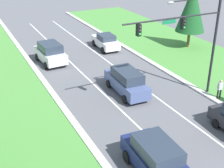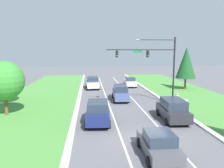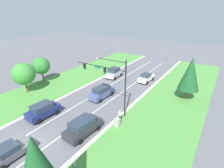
{
  "view_description": "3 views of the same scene",
  "coord_description": "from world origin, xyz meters",
  "px_view_note": "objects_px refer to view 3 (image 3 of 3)",
  "views": [
    {
      "loc": [
        -11.66,
        -6.77,
        11.92
      ],
      "look_at": [
        -2.21,
        11.96,
        1.99
      ],
      "focal_mm": 50.0,
      "sensor_mm": 36.0,
      "label": 1
    },
    {
      "loc": [
        -4.12,
        -15.09,
        6.58
      ],
      "look_at": [
        -1.12,
        14.06,
        2.17
      ],
      "focal_mm": 35.0,
      "sensor_mm": 36.0,
      "label": 2
    },
    {
      "loc": [
        16.26,
        -8.04,
        14.01
      ],
      "look_at": [
        0.77,
        15.58,
        2.04
      ],
      "focal_mm": 28.0,
      "sensor_mm": 36.0,
      "label": 3
    }
  ],
  "objects_px": {
    "white_sedan": "(146,77)",
    "pedestrian": "(120,115)",
    "graphite_sedan": "(10,152)",
    "utility_cabinet": "(117,123)",
    "oak_far_left_tree": "(24,74)",
    "charcoal_suv": "(83,127)",
    "fire_hydrant": "(75,165)",
    "navy_suv": "(43,110)",
    "slate_blue_suv": "(102,92)",
    "conifer_far_right_tree": "(190,74)",
    "silver_suv": "(114,73)",
    "traffic_signal_mast": "(111,77)",
    "oak_near_left_tree": "(41,66)"
  },
  "relations": [
    {
      "from": "navy_suv",
      "to": "oak_far_left_tree",
      "type": "xyz_separation_m",
      "value": [
        -9.26,
        3.39,
        2.58
      ]
    },
    {
      "from": "fire_hydrant",
      "to": "oak_near_left_tree",
      "type": "xyz_separation_m",
      "value": [
        -21.04,
        12.22,
        3.24
      ]
    },
    {
      "from": "navy_suv",
      "to": "pedestrian",
      "type": "bearing_deg",
      "value": 30.78
    },
    {
      "from": "oak_near_left_tree",
      "to": "pedestrian",
      "type": "bearing_deg",
      "value": -8.93
    },
    {
      "from": "pedestrian",
      "to": "oak_far_left_tree",
      "type": "xyz_separation_m",
      "value": [
        -18.84,
        -1.65,
        2.71
      ]
    },
    {
      "from": "white_sedan",
      "to": "oak_far_left_tree",
      "type": "distance_m",
      "value": 23.62
    },
    {
      "from": "traffic_signal_mast",
      "to": "silver_suv",
      "type": "xyz_separation_m",
      "value": [
        -7.44,
        12.56,
        -4.4
      ]
    },
    {
      "from": "silver_suv",
      "to": "oak_near_left_tree",
      "type": "bearing_deg",
      "value": -139.15
    },
    {
      "from": "silver_suv",
      "to": "slate_blue_suv",
      "type": "relative_size",
      "value": 0.91
    },
    {
      "from": "silver_suv",
      "to": "fire_hydrant",
      "type": "bearing_deg",
      "value": -69.39
    },
    {
      "from": "slate_blue_suv",
      "to": "oak_far_left_tree",
      "type": "relative_size",
      "value": 0.92
    },
    {
      "from": "white_sedan",
      "to": "oak_far_left_tree",
      "type": "relative_size",
      "value": 0.83
    },
    {
      "from": "charcoal_suv",
      "to": "fire_hydrant",
      "type": "distance_m",
      "value": 5.06
    },
    {
      "from": "white_sedan",
      "to": "pedestrian",
      "type": "relative_size",
      "value": 2.77
    },
    {
      "from": "charcoal_suv",
      "to": "fire_hydrant",
      "type": "relative_size",
      "value": 7.3
    },
    {
      "from": "traffic_signal_mast",
      "to": "navy_suv",
      "type": "distance_m",
      "value": 10.56
    },
    {
      "from": "charcoal_suv",
      "to": "conifer_far_right_tree",
      "type": "height_order",
      "value": "conifer_far_right_tree"
    },
    {
      "from": "silver_suv",
      "to": "white_sedan",
      "type": "xyz_separation_m",
      "value": [
        7.07,
        1.58,
        -0.21
      ]
    },
    {
      "from": "slate_blue_suv",
      "to": "fire_hydrant",
      "type": "bearing_deg",
      "value": -61.21
    },
    {
      "from": "white_sedan",
      "to": "slate_blue_suv",
      "type": "bearing_deg",
      "value": -104.1
    },
    {
      "from": "charcoal_suv",
      "to": "pedestrian",
      "type": "relative_size",
      "value": 3.03
    },
    {
      "from": "oak_far_left_tree",
      "to": "slate_blue_suv",
      "type": "bearing_deg",
      "value": 25.04
    },
    {
      "from": "graphite_sedan",
      "to": "white_sedan",
      "type": "height_order",
      "value": "white_sedan"
    },
    {
      "from": "traffic_signal_mast",
      "to": "charcoal_suv",
      "type": "height_order",
      "value": "traffic_signal_mast"
    },
    {
      "from": "conifer_far_right_tree",
      "to": "slate_blue_suv",
      "type": "bearing_deg",
      "value": -149.84
    },
    {
      "from": "charcoal_suv",
      "to": "navy_suv",
      "type": "height_order",
      "value": "navy_suv"
    },
    {
      "from": "navy_suv",
      "to": "fire_hydrant",
      "type": "relative_size",
      "value": 6.76
    },
    {
      "from": "silver_suv",
      "to": "fire_hydrant",
      "type": "distance_m",
      "value": 24.99
    },
    {
      "from": "slate_blue_suv",
      "to": "oak_far_left_tree",
      "type": "height_order",
      "value": "oak_far_left_tree"
    },
    {
      "from": "utility_cabinet",
      "to": "oak_far_left_tree",
      "type": "relative_size",
      "value": 0.21
    },
    {
      "from": "silver_suv",
      "to": "conifer_far_right_tree",
      "type": "relative_size",
      "value": 0.64
    },
    {
      "from": "oak_far_left_tree",
      "to": "white_sedan",
      "type": "bearing_deg",
      "value": 46.68
    },
    {
      "from": "pedestrian",
      "to": "conifer_far_right_tree",
      "type": "xyz_separation_m",
      "value": [
        6.18,
        11.44,
        3.71
      ]
    },
    {
      "from": "utility_cabinet",
      "to": "pedestrian",
      "type": "distance_m",
      "value": 1.35
    },
    {
      "from": "utility_cabinet",
      "to": "conifer_far_right_tree",
      "type": "xyz_separation_m",
      "value": [
        5.82,
        12.7,
        4.05
      ]
    },
    {
      "from": "navy_suv",
      "to": "graphite_sedan",
      "type": "bearing_deg",
      "value": -58.87
    },
    {
      "from": "conifer_far_right_tree",
      "to": "oak_far_left_tree",
      "type": "relative_size",
      "value": 1.3
    },
    {
      "from": "slate_blue_suv",
      "to": "graphite_sedan",
      "type": "bearing_deg",
      "value": -86.92
    },
    {
      "from": "oak_near_left_tree",
      "to": "traffic_signal_mast",
      "type": "bearing_deg",
      "value": -6.14
    },
    {
      "from": "white_sedan",
      "to": "charcoal_suv",
      "type": "bearing_deg",
      "value": -85.92
    },
    {
      "from": "white_sedan",
      "to": "graphite_sedan",
      "type": "bearing_deg",
      "value": -93.86
    },
    {
      "from": "silver_suv",
      "to": "oak_far_left_tree",
      "type": "relative_size",
      "value": 0.83
    },
    {
      "from": "charcoal_suv",
      "to": "utility_cabinet",
      "type": "distance_m",
      "value": 4.46
    },
    {
      "from": "utility_cabinet",
      "to": "conifer_far_right_tree",
      "type": "distance_m",
      "value": 14.55
    },
    {
      "from": "pedestrian",
      "to": "utility_cabinet",
      "type": "bearing_deg",
      "value": 109.65
    },
    {
      "from": "pedestrian",
      "to": "conifer_far_right_tree",
      "type": "height_order",
      "value": "conifer_far_right_tree"
    },
    {
      "from": "navy_suv",
      "to": "utility_cabinet",
      "type": "distance_m",
      "value": 10.63
    },
    {
      "from": "oak_far_left_tree",
      "to": "utility_cabinet",
      "type": "bearing_deg",
      "value": 1.15
    },
    {
      "from": "graphite_sedan",
      "to": "navy_suv",
      "type": "bearing_deg",
      "value": 119.01
    },
    {
      "from": "graphite_sedan",
      "to": "pedestrian",
      "type": "bearing_deg",
      "value": 63.75
    }
  ]
}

